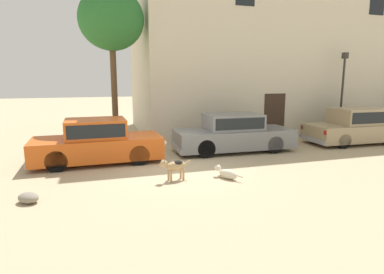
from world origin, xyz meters
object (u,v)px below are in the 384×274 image
(parked_sedan_nearest, at_px, (97,141))
(parked_sedan_second, at_px, (233,133))
(parked_sedan_third, at_px, (357,126))
(street_lamp, at_px, (343,84))
(stray_dog_tan, at_px, (174,166))
(stray_dog_spotted, at_px, (226,173))
(acacia_tree_left, at_px, (111,20))

(parked_sedan_nearest, distance_m, parked_sedan_second, 5.09)
(parked_sedan_third, height_order, street_lamp, street_lamp)
(parked_sedan_second, bearing_deg, parked_sedan_nearest, -175.90)
(parked_sedan_second, distance_m, stray_dog_tan, 4.24)
(parked_sedan_third, bearing_deg, stray_dog_spotted, -155.96)
(parked_sedan_second, xyz_separation_m, street_lamp, (6.28, 1.46, 1.82))
(parked_sedan_second, height_order, street_lamp, street_lamp)
(parked_sedan_nearest, height_order, acacia_tree_left, acacia_tree_left)
(parked_sedan_nearest, xyz_separation_m, parked_sedan_third, (10.94, 0.13, 0.02))
(parked_sedan_third, distance_m, street_lamp, 2.41)
(parked_sedan_second, relative_size, parked_sedan_third, 1.02)
(stray_dog_tan, distance_m, street_lamp, 10.54)
(parked_sedan_third, xyz_separation_m, street_lamp, (0.43, 1.55, 1.79))
(street_lamp, distance_m, acacia_tree_left, 10.93)
(stray_dog_spotted, xyz_separation_m, stray_dog_tan, (-1.47, 0.26, 0.28))
(parked_sedan_third, distance_m, stray_dog_tan, 9.37)
(parked_sedan_nearest, height_order, parked_sedan_second, parked_sedan_nearest)
(parked_sedan_second, distance_m, acacia_tree_left, 6.69)
(parked_sedan_nearest, distance_m, stray_dog_tan, 3.35)
(stray_dog_spotted, bearing_deg, street_lamp, -90.97)
(stray_dog_tan, bearing_deg, parked_sedan_second, -148.26)
(parked_sedan_nearest, bearing_deg, parked_sedan_second, 1.30)
(parked_sedan_third, xyz_separation_m, acacia_tree_left, (-10.13, 2.78, 4.37))
(parked_sedan_second, distance_m, parked_sedan_third, 5.85)
(parked_sedan_third, distance_m, stray_dog_spotted, 8.10)
(parked_sedan_nearest, height_order, street_lamp, street_lamp)
(stray_dog_spotted, distance_m, street_lamp, 9.46)
(parked_sedan_third, xyz_separation_m, stray_dog_spotted, (-7.47, -3.07, -0.60))
(parked_sedan_nearest, xyz_separation_m, parked_sedan_second, (5.09, 0.22, -0.00))
(stray_dog_tan, bearing_deg, parked_sedan_third, -173.97)
(parked_sedan_nearest, distance_m, street_lamp, 11.63)
(parked_sedan_nearest, distance_m, acacia_tree_left, 5.33)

